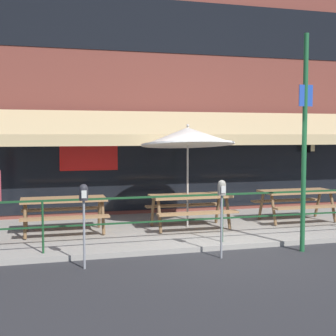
{
  "coord_description": "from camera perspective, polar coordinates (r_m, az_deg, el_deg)",
  "views": [
    {
      "loc": [
        -3.46,
        -8.28,
        2.24
      ],
      "look_at": [
        -0.76,
        1.6,
        1.5
      ],
      "focal_mm": 50.0,
      "sensor_mm": 36.0,
      "label": 1
    }
  ],
  "objects": [
    {
      "name": "ground_plane",
      "position": [
        9.25,
        7.3,
        -9.91
      ],
      "size": [
        120.0,
        120.0,
        0.0
      ],
      "primitive_type": "plane",
      "color": "#2D2D30"
    },
    {
      "name": "patio_deck",
      "position": [
        11.07,
        3.3,
        -7.29
      ],
      "size": [
        15.0,
        4.0,
        0.1
      ],
      "primitive_type": "cube",
      "color": "#9E998E",
      "rests_on": "ground"
    },
    {
      "name": "restaurant_building",
      "position": [
        13.05,
        0.21,
        10.25
      ],
      "size": [
        15.0,
        1.6,
        7.31
      ],
      "color": "brown",
      "rests_on": "ground"
    },
    {
      "name": "patio_railing",
      "position": [
        9.37,
        6.64,
        -4.74
      ],
      "size": [
        13.84,
        0.04,
        0.97
      ],
      "color": "#194723",
      "rests_on": "patio_deck"
    },
    {
      "name": "picnic_table_left",
      "position": [
        10.34,
        -12.58,
        -4.49
      ],
      "size": [
        1.8,
        1.42,
        0.76
      ],
      "color": "#997047",
      "rests_on": "patio_deck"
    },
    {
      "name": "picnic_table_centre",
      "position": [
        10.67,
        2.71,
        -4.14
      ],
      "size": [
        1.8,
        1.42,
        0.76
      ],
      "color": "#997047",
      "rests_on": "patio_deck"
    },
    {
      "name": "picnic_table_right",
      "position": [
        11.94,
        15.44,
        -3.4
      ],
      "size": [
        1.8,
        1.42,
        0.76
      ],
      "color": "#997047",
      "rests_on": "patio_deck"
    },
    {
      "name": "patio_umbrella_centre",
      "position": [
        10.74,
        2.42,
        3.81
      ],
      "size": [
        2.14,
        2.14,
        2.4
      ],
      "color": "#B7B2A8",
      "rests_on": "patio_deck"
    },
    {
      "name": "parking_meter_near",
      "position": [
        7.85,
        -10.24,
        -3.92
      ],
      "size": [
        0.15,
        0.16,
        1.42
      ],
      "color": "gray",
      "rests_on": "ground"
    },
    {
      "name": "parking_meter_far",
      "position": [
        8.45,
        6.57,
        -3.31
      ],
      "size": [
        0.15,
        0.16,
        1.42
      ],
      "color": "gray",
      "rests_on": "ground"
    },
    {
      "name": "street_sign_pole",
      "position": [
        9.19,
        16.29,
        3.18
      ],
      "size": [
        0.28,
        0.09,
        4.11
      ],
      "color": "#1E6033",
      "rests_on": "ground"
    }
  ]
}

